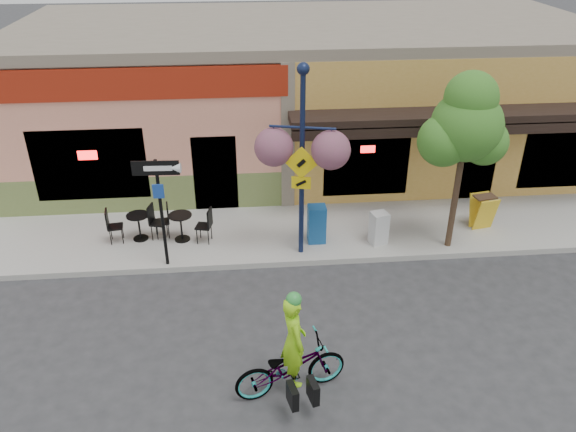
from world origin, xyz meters
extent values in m
plane|color=#2D2D30|center=(0.00, 0.00, 0.00)|extent=(90.00, 90.00, 0.00)
cube|color=#9E9B93|center=(0.00, 2.00, 0.07)|extent=(24.00, 3.00, 0.15)
cube|color=#A8A59E|center=(0.00, 0.55, 0.07)|extent=(24.00, 0.12, 0.15)
imported|color=maroon|center=(-1.56, -3.42, 0.53)|extent=(2.13, 1.14, 1.06)
imported|color=#8FDA16|center=(-1.51, -3.42, 0.89)|extent=(0.56, 0.73, 1.78)
camera|label=1|loc=(-2.26, -10.73, 7.60)|focal=35.00mm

